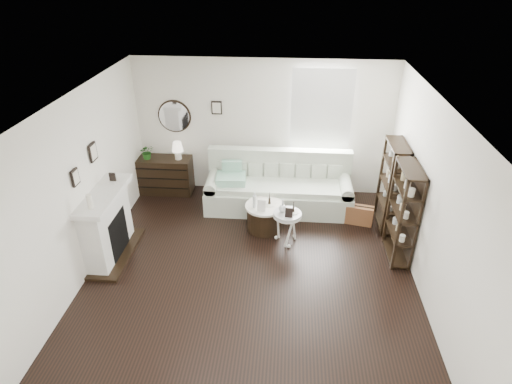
# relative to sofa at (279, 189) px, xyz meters

# --- Properties ---
(room) EXTENTS (5.50, 5.50, 5.50)m
(room) POSITION_rel_sofa_xyz_m (0.38, 0.61, 1.24)
(room) COLOR black
(room) RESTS_ON ground
(fireplace) EXTENTS (0.50, 1.40, 1.84)m
(fireplace) POSITION_rel_sofa_xyz_m (-2.67, -1.79, 0.18)
(fireplace) COLOR white
(fireplace) RESTS_ON ground
(shelf_unit_far) EXTENTS (0.30, 0.80, 1.60)m
(shelf_unit_far) POSITION_rel_sofa_xyz_m (1.98, -0.54, 0.45)
(shelf_unit_far) COLOR black
(shelf_unit_far) RESTS_ON ground
(shelf_unit_near) EXTENTS (0.30, 0.80, 1.60)m
(shelf_unit_near) POSITION_rel_sofa_xyz_m (1.98, -1.44, 0.45)
(shelf_unit_near) COLOR black
(shelf_unit_near) RESTS_ON ground
(sofa) EXTENTS (2.76, 0.96, 1.07)m
(sofa) POSITION_rel_sofa_xyz_m (0.00, 0.00, 0.00)
(sofa) COLOR beige
(sofa) RESTS_ON ground
(quilt) EXTENTS (0.58, 0.49, 0.14)m
(quilt) POSITION_rel_sofa_xyz_m (-0.90, -0.14, 0.27)
(quilt) COLOR #238054
(quilt) RESTS_ON sofa
(suitcase) EXTENTS (0.57, 0.29, 0.36)m
(suitcase) POSITION_rel_sofa_xyz_m (1.47, -0.52, -0.18)
(suitcase) COLOR brown
(suitcase) RESTS_ON ground
(dresser) EXTENTS (1.13, 0.49, 0.75)m
(dresser) POSITION_rel_sofa_xyz_m (-2.36, 0.38, 0.02)
(dresser) COLOR black
(dresser) RESTS_ON ground
(table_lamp) EXTENTS (0.27, 0.27, 0.36)m
(table_lamp) POSITION_rel_sofa_xyz_m (-2.03, 0.38, 0.58)
(table_lamp) COLOR #F5E6CF
(table_lamp) RESTS_ON dresser
(potted_plant) EXTENTS (0.34, 0.32, 0.30)m
(potted_plant) POSITION_rel_sofa_xyz_m (-2.64, 0.34, 0.55)
(potted_plant) COLOR #1F5618
(potted_plant) RESTS_ON dresser
(drum_table) EXTENTS (0.70, 0.70, 0.48)m
(drum_table) POSITION_rel_sofa_xyz_m (-0.21, -0.83, -0.11)
(drum_table) COLOR black
(drum_table) RESTS_ON ground
(pedestal_table) EXTENTS (0.48, 0.48, 0.58)m
(pedestal_table) POSITION_rel_sofa_xyz_m (0.19, -1.20, 0.17)
(pedestal_table) COLOR silver
(pedestal_table) RESTS_ON ground
(eiffel_drum) EXTENTS (0.15, 0.15, 0.21)m
(eiffel_drum) POSITION_rel_sofa_xyz_m (-0.14, -0.78, 0.23)
(eiffel_drum) COLOR black
(eiffel_drum) RESTS_ON drum_table
(bottle_drum) EXTENTS (0.07, 0.07, 0.29)m
(bottle_drum) POSITION_rel_sofa_xyz_m (-0.39, -0.91, 0.27)
(bottle_drum) COLOR silver
(bottle_drum) RESTS_ON drum_table
(card_frame_drum) EXTENTS (0.15, 0.07, 0.19)m
(card_frame_drum) POSITION_rel_sofa_xyz_m (-0.26, -1.00, 0.23)
(card_frame_drum) COLOR white
(card_frame_drum) RESTS_ON drum_table
(eiffel_ped) EXTENTS (0.12, 0.12, 0.18)m
(eiffel_ped) POSITION_rel_sofa_xyz_m (0.28, -1.17, 0.31)
(eiffel_ped) COLOR black
(eiffel_ped) RESTS_ON pedestal_table
(flask_ped) EXTENTS (0.13, 0.13, 0.25)m
(flask_ped) POSITION_rel_sofa_xyz_m (0.10, -1.18, 0.35)
(flask_ped) COLOR silver
(flask_ped) RESTS_ON pedestal_table
(card_frame_ped) EXTENTS (0.13, 0.06, 0.16)m
(card_frame_ped) POSITION_rel_sofa_xyz_m (0.21, -1.33, 0.31)
(card_frame_ped) COLOR black
(card_frame_ped) RESTS_ON pedestal_table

